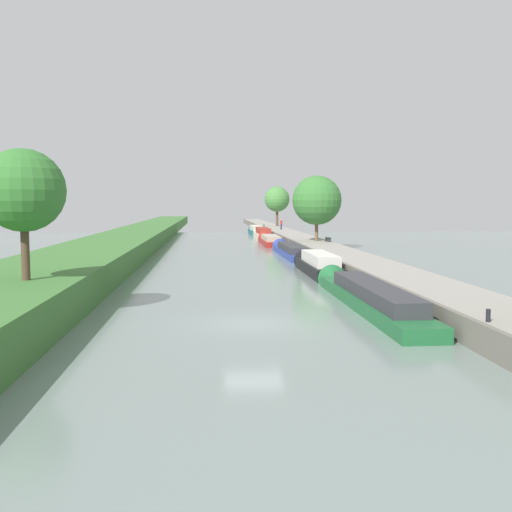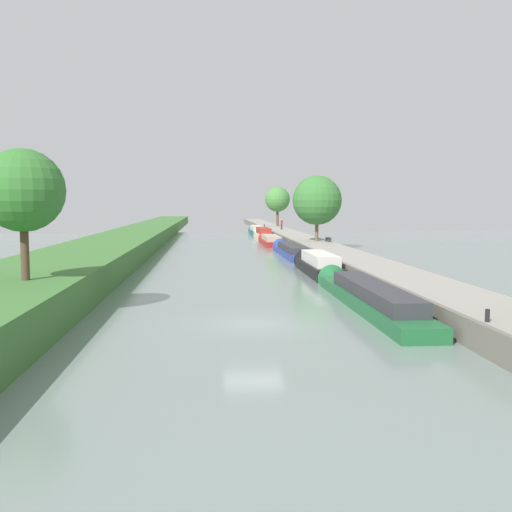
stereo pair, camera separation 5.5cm
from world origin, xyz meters
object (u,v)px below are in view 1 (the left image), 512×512
(narrowboat_cream, at_px, (262,234))
(person_walking, at_px, (281,224))
(narrowboat_green, at_px, (366,295))
(narrowboat_black, at_px, (317,264))
(mooring_bollard_near, at_px, (488,315))
(narrowboat_red, at_px, (270,240))
(narrowboat_teal, at_px, (256,231))
(mooring_bollard_far, at_px, (264,226))
(narrowboat_blue, at_px, (290,250))
(park_bench, at_px, (328,238))

(narrowboat_cream, relative_size, person_walking, 7.23)
(narrowboat_green, relative_size, narrowboat_black, 1.52)
(mooring_bollard_near, bearing_deg, narrowboat_green, 101.28)
(narrowboat_red, distance_m, narrowboat_teal, 24.14)
(narrowboat_green, distance_m, person_walking, 63.62)
(mooring_bollard_far, bearing_deg, narrowboat_teal, -110.43)
(person_walking, bearing_deg, narrowboat_red, -101.38)
(narrowboat_black, distance_m, narrowboat_blue, 15.15)
(narrowboat_blue, bearing_deg, mooring_bollard_near, -87.51)
(narrowboat_black, relative_size, narrowboat_red, 0.90)
(narrowboat_teal, relative_size, mooring_bollard_near, 26.22)
(narrowboat_black, height_order, mooring_bollard_far, narrowboat_black)
(narrowboat_cream, height_order, park_bench, narrowboat_cream)
(narrowboat_green, distance_m, mooring_bollard_far, 73.88)
(narrowboat_red, bearing_deg, mooring_bollard_near, -87.83)
(narrowboat_black, bearing_deg, narrowboat_cream, 90.15)
(narrowboat_cream, xyz_separation_m, park_bench, (4.95, -23.44, 0.70))
(narrowboat_teal, bearing_deg, narrowboat_black, -89.82)
(person_walking, distance_m, park_bench, 30.01)
(narrowboat_red, bearing_deg, narrowboat_black, -89.41)
(narrowboat_cream, bearing_deg, person_walking, 61.23)
(narrowboat_red, height_order, narrowboat_cream, narrowboat_cream)
(narrowboat_black, xyz_separation_m, narrowboat_red, (-0.32, 30.73, -0.16))
(narrowboat_teal, height_order, person_walking, person_walking)
(narrowboat_blue, bearing_deg, narrowboat_teal, 90.32)
(park_bench, bearing_deg, narrowboat_cream, 101.93)
(mooring_bollard_near, distance_m, park_bench, 42.79)
(narrowboat_teal, relative_size, park_bench, 7.87)
(narrowboat_green, relative_size, narrowboat_teal, 1.41)
(narrowboat_black, relative_size, narrowboat_blue, 0.70)
(narrowboat_black, relative_size, narrowboat_teal, 0.92)
(narrowboat_green, distance_m, park_bench, 33.91)
(narrowboat_green, bearing_deg, park_bench, 81.61)
(narrowboat_cream, distance_m, narrowboat_teal, 11.82)
(narrowboat_blue, distance_m, mooring_bollard_far, 44.81)
(narrowboat_green, relative_size, narrowboat_cream, 1.38)
(mooring_bollard_near, bearing_deg, narrowboat_teal, 91.38)
(narrowboat_red, distance_m, mooring_bollard_far, 29.28)
(narrowboat_black, relative_size, mooring_bollard_near, 24.19)
(narrowboat_green, xyz_separation_m, narrowboat_blue, (0.16, 29.07, -0.06))
(narrowboat_blue, height_order, narrowboat_red, narrowboat_red)
(narrowboat_blue, height_order, mooring_bollard_near, mooring_bollard_near)
(narrowboat_red, bearing_deg, narrowboat_blue, -88.63)
(narrowboat_red, xyz_separation_m, narrowboat_cream, (0.21, 12.32, 0.18))
(narrowboat_teal, height_order, mooring_bollard_far, narrowboat_teal)
(person_walking, bearing_deg, mooring_bollard_near, -91.39)
(narrowboat_black, height_order, narrowboat_red, narrowboat_black)
(narrowboat_black, distance_m, park_bench, 20.22)
(narrowboat_green, distance_m, narrowboat_red, 44.65)
(narrowboat_blue, distance_m, narrowboat_cream, 27.90)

